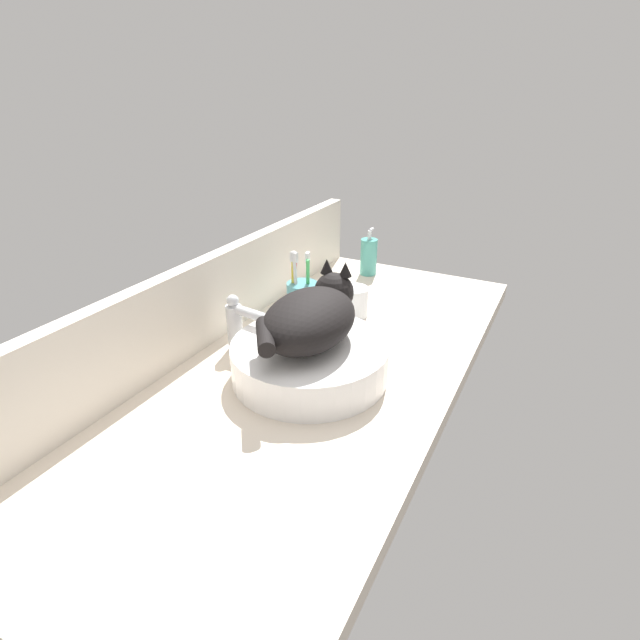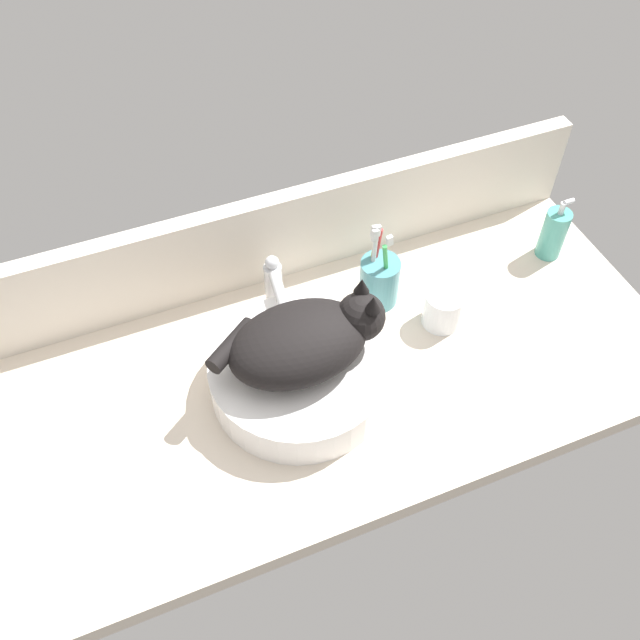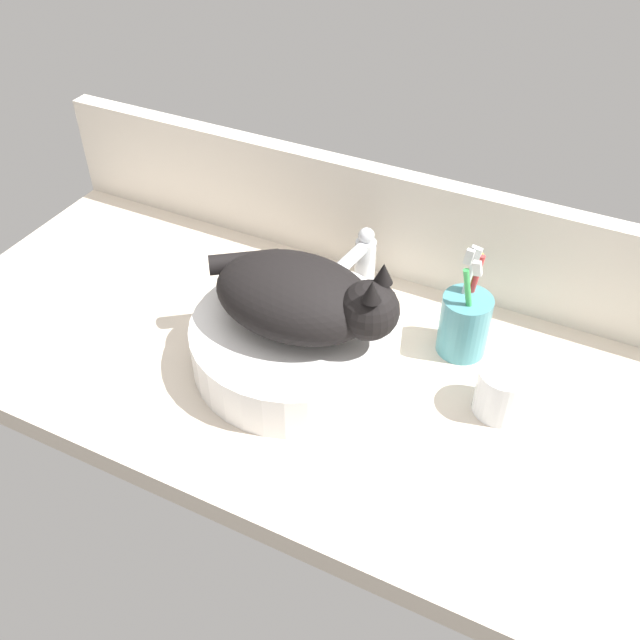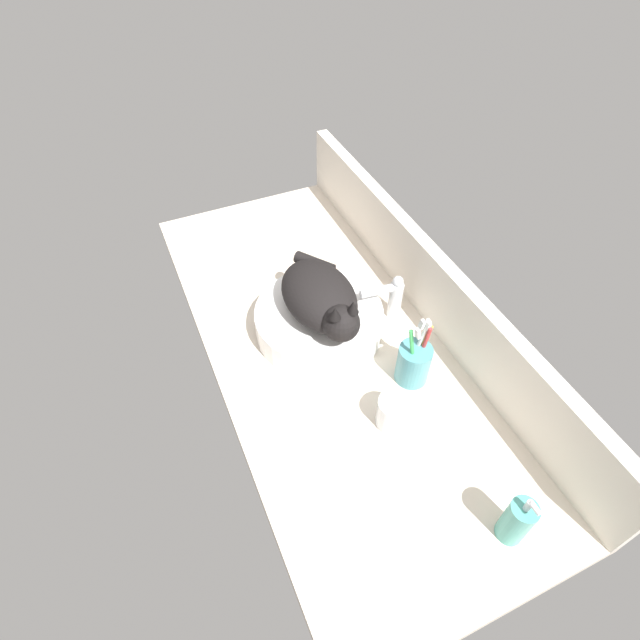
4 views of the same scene
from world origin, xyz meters
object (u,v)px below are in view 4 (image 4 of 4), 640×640
(faucet, at_px, (392,296))
(toothbrush_cup, at_px, (414,362))
(cat, at_px, (322,298))
(water_glass, at_px, (394,413))
(sink_basin, at_px, (319,321))
(soap_dispenser, at_px, (517,521))

(faucet, height_order, toothbrush_cup, toothbrush_cup)
(cat, relative_size, water_glass, 4.14)
(toothbrush_cup, distance_m, water_glass, 0.14)
(sink_basin, distance_m, water_glass, 0.32)
(cat, distance_m, soap_dispenser, 0.63)
(faucet, xyz_separation_m, soap_dispenser, (0.60, -0.07, -0.01))
(sink_basin, xyz_separation_m, water_glass, (0.32, 0.04, -0.00))
(soap_dispenser, height_order, toothbrush_cup, toothbrush_cup)
(cat, bearing_deg, soap_dispenser, 11.39)
(faucet, bearing_deg, cat, -93.27)
(cat, height_order, toothbrush_cup, cat)
(water_glass, bearing_deg, cat, -172.47)
(cat, xyz_separation_m, water_glass, (0.30, 0.04, -0.10))
(faucet, bearing_deg, sink_basin, -97.17)
(sink_basin, xyz_separation_m, soap_dispenser, (0.62, 0.12, 0.02))
(water_glass, bearing_deg, toothbrush_cup, 131.80)
(cat, bearing_deg, water_glass, 7.53)
(sink_basin, xyz_separation_m, faucet, (0.02, 0.20, 0.03))
(sink_basin, relative_size, toothbrush_cup, 1.75)
(faucet, distance_m, soap_dispenser, 0.60)
(cat, relative_size, faucet, 2.38)
(sink_basin, distance_m, faucet, 0.20)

